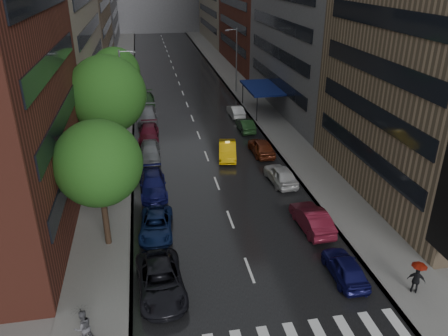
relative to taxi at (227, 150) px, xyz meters
The scene contains 15 objects.
ground 21.42m from the taxi, 95.23° to the right, with size 220.00×220.00×0.00m, color gray.
road 28.76m from the taxi, 93.90° to the left, with size 14.00×140.00×0.01m, color black.
sidewalk_left 30.71m from the taxi, 110.90° to the left, with size 4.00×140.00×0.15m, color gray.
sidewalk_right 29.54m from the taxi, 76.19° to the left, with size 4.00×140.00×0.15m, color gray.
tree_near 17.50m from the taxi, 129.13° to the right, with size 5.44×5.44×8.67m.
tree_mid 12.41m from the taxi, behind, with size 6.55×6.55×10.45m.
tree_far 17.04m from the taxi, 130.68° to the left, with size 5.57×5.57×8.88m.
taxi is the anchor object (origin of this frame).
parked_cars_left 7.37m from the taxi, behind, with size 2.87×43.02×1.61m.
parked_cars_right 5.30m from the taxi, 49.42° to the right, with size 2.17×35.72×1.58m.
ped_black_umbrella 24.20m from the taxi, 117.57° to the right, with size 1.13×1.05×2.09m.
ped_red_umbrella 22.14m from the taxi, 72.41° to the right, with size 1.01×0.86×2.01m.
street_lamp_left 13.63m from the taxi, 138.10° to the left, with size 1.74×0.22×9.00m.
street_lamp_right 24.72m from the taxi, 76.31° to the left, with size 1.74×0.22×9.00m.
awning 15.56m from the taxi, 62.80° to the left, with size 4.00×8.00×3.12m.
Camera 1 is at (-5.45, -16.97, 16.85)m, focal length 35.00 mm.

